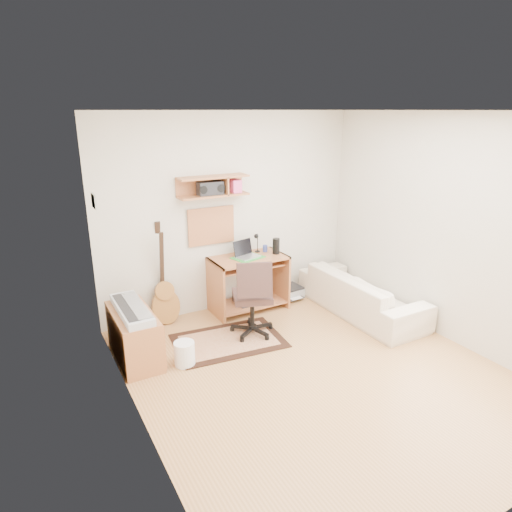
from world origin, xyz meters
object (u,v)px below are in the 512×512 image
task_chair (252,296)px  cabinet (134,336)px  printer (288,292)px  desk (249,283)px  sofa (362,287)px

task_chair → cabinet: task_chair is taller
printer → task_chair: bearing=-147.8°
desk → task_chair: bearing=-114.5°
cabinet → printer: size_ratio=2.28×
cabinet → desk: bearing=17.4°
desk → task_chair: size_ratio=1.01×
task_chair → sofa: 1.58m
cabinet → sofa: (2.96, -0.28, 0.09)m
desk → task_chair: (-0.30, -0.65, 0.12)m
desk → printer: 0.76m
printer → sofa: sofa is taller
cabinet → sofa: size_ratio=0.48×
cabinet → sofa: sofa is taller
task_chair → printer: 1.30m
desk → cabinet: bearing=-162.6°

